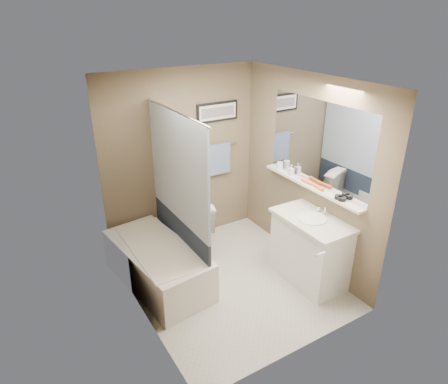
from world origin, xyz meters
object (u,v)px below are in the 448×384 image
vanity (310,251)px  candle_bowl_far (339,197)px  bathtub (158,265)px  hair_brush_back (309,182)px  soap_bottle (291,170)px  glass_jar (280,166)px  candle_bowl_near (342,199)px  hair_brush_front (317,187)px  toilet (195,223)px

vanity → candle_bowl_far: (0.19, -0.17, 0.73)m
bathtub → hair_brush_back: bearing=-24.7°
hair_brush_back → soap_bottle: bearing=90.0°
glass_jar → soap_bottle: (0.00, -0.22, 0.02)m
candle_bowl_near → hair_brush_front: bearing=90.0°
candle_bowl_near → candle_bowl_far: bearing=90.0°
hair_brush_front → glass_jar: glass_jar is taller
toilet → soap_bottle: bearing=166.7°
hair_brush_back → bathtub: bearing=162.5°
candle_bowl_near → hair_brush_front: (0.00, 0.39, 0.00)m
vanity → hair_brush_back: hair_brush_back is taller
bathtub → glass_jar: bearing=-7.4°
hair_brush_back → glass_jar: glass_jar is taller
hair_brush_front → glass_jar: bearing=90.0°
toilet → glass_jar: size_ratio=7.89×
candle_bowl_near → hair_brush_back: hair_brush_back is taller
candle_bowl_far → glass_jar: 1.04m
glass_jar → candle_bowl_far: bearing=-90.0°
toilet → soap_bottle: (1.04, -0.67, 0.79)m
toilet → candle_bowl_far: candle_bowl_far is taller
toilet → candle_bowl_far: 1.96m
toilet → soap_bottle: 1.47m
candle_bowl_far → hair_brush_back: 0.49m
candle_bowl_far → soap_bottle: size_ratio=0.66×
vanity → candle_bowl_near: size_ratio=10.00×
soap_bottle → candle_bowl_far: bearing=-90.0°
hair_brush_front → glass_jar: size_ratio=2.20×
candle_bowl_far → hair_brush_front: bearing=90.0°
soap_bottle → glass_jar: bearing=90.0°
candle_bowl_far → hair_brush_back: hair_brush_back is taller
toilet → hair_brush_front: bearing=151.6°
vanity → hair_brush_front: bearing=42.1°
candle_bowl_far → glass_jar: size_ratio=0.90×
candle_bowl_far → hair_brush_front: (0.00, 0.34, 0.00)m
toilet → soap_bottle: size_ratio=5.75×
hair_brush_back → glass_jar: (0.00, 0.56, 0.03)m
toilet → hair_brush_back: bearing=155.5°
candle_bowl_near → soap_bottle: soap_bottle is taller
bathtub → hair_brush_front: (1.79, -0.71, 0.89)m
glass_jar → soap_bottle: size_ratio=0.73×
bathtub → hair_brush_front: size_ratio=6.82×
bathtub → candle_bowl_near: size_ratio=16.67×
toilet → candle_bowl_far: bearing=144.5°
candle_bowl_far → glass_jar: bearing=90.0°
vanity → glass_jar: 1.18m
hair_brush_back → soap_bottle: size_ratio=1.60×
candle_bowl_near → hair_brush_back: (0.00, 0.54, 0.00)m
bathtub → toilet: toilet is taller
glass_jar → soap_bottle: soap_bottle is taller
candle_bowl_near → glass_jar: size_ratio=0.90×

